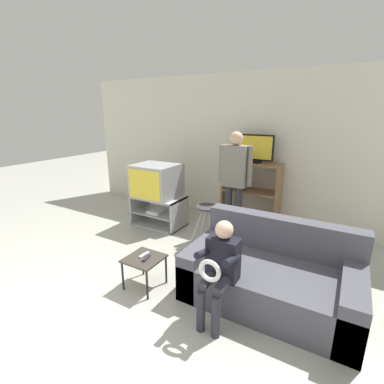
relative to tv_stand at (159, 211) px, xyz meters
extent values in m
plane|color=#ADADA3|center=(0.86, -2.63, -0.26)|extent=(18.00, 18.00, 0.00)
cube|color=silver|center=(0.86, 1.11, 1.04)|extent=(6.40, 0.06, 2.60)
cube|color=#A8A8AD|center=(0.00, 0.00, -0.25)|extent=(0.90, 0.54, 0.02)
cube|color=#A8A8AD|center=(0.00, 0.00, -0.02)|extent=(0.87, 0.54, 0.02)
cube|color=#A8A8AD|center=(0.00, 0.00, 0.25)|extent=(0.90, 0.54, 0.02)
cube|color=#A8A8AD|center=(-0.43, 0.00, 0.00)|extent=(0.03, 0.54, 0.52)
cube|color=#A8A8AD|center=(0.43, 0.00, 0.00)|extent=(0.03, 0.54, 0.52)
cube|color=silver|center=(0.00, -0.06, 0.01)|extent=(0.24, 0.28, 0.05)
cube|color=#9E9EA3|center=(-0.03, 0.01, 0.55)|extent=(0.71, 0.67, 0.57)
cube|color=yellow|center=(-0.03, -0.33, 0.55)|extent=(0.63, 0.01, 0.49)
cube|color=#8E6642|center=(0.91, 0.83, 0.30)|extent=(0.03, 0.42, 1.12)
cube|color=#8E6642|center=(1.86, 0.83, 0.30)|extent=(0.03, 0.42, 1.12)
cube|color=#8E6642|center=(1.39, 0.83, -0.24)|extent=(0.91, 0.42, 0.03)
cube|color=#8E6642|center=(1.39, 0.83, 0.36)|extent=(0.91, 0.42, 0.03)
cube|color=#8E6642|center=(1.39, 0.83, 0.85)|extent=(0.91, 0.42, 0.03)
cube|color=black|center=(1.21, 0.77, 0.48)|extent=(0.18, 0.04, 0.22)
cube|color=black|center=(1.40, 0.84, 0.88)|extent=(0.22, 0.20, 0.04)
cube|color=black|center=(1.40, 0.84, 1.12)|extent=(0.64, 0.04, 0.43)
cube|color=yellow|center=(1.40, 0.82, 1.12)|extent=(0.59, 0.01, 0.38)
cylinder|color=#B7B7BC|center=(1.02, -0.47, 0.06)|extent=(0.19, 0.15, 0.64)
cylinder|color=#B7B7BC|center=(1.27, -0.47, 0.06)|extent=(0.19, 0.15, 0.64)
cylinder|color=#B7B7BC|center=(1.02, -0.26, 0.06)|extent=(0.19, 0.15, 0.64)
cylinder|color=#B7B7BC|center=(1.27, -0.26, 0.06)|extent=(0.19, 0.15, 0.64)
cylinder|color=#333338|center=(1.14, -0.37, 0.38)|extent=(0.33, 0.33, 0.02)
cube|color=#38332D|center=(0.96, -1.56, 0.10)|extent=(0.40, 0.40, 0.02)
cylinder|color=black|center=(0.79, -1.74, -0.08)|extent=(0.02, 0.02, 0.35)
cylinder|color=black|center=(1.13, -1.74, -0.08)|extent=(0.02, 0.02, 0.35)
cylinder|color=black|center=(0.79, -1.39, -0.08)|extent=(0.02, 0.02, 0.35)
cylinder|color=black|center=(1.13, -1.39, -0.08)|extent=(0.02, 0.02, 0.35)
cube|color=#232328|center=(1.00, -1.57, 0.12)|extent=(0.06, 0.15, 0.02)
cube|color=silver|center=(0.93, -1.52, 0.12)|extent=(0.05, 0.15, 0.02)
cube|color=#4C4C56|center=(2.26, -1.09, -0.05)|extent=(1.72, 1.00, 0.40)
cube|color=#4C4C56|center=(2.26, -0.69, 0.35)|extent=(1.72, 0.20, 0.40)
cube|color=#4C4C56|center=(1.51, -1.09, 0.01)|extent=(0.22, 1.00, 0.52)
cube|color=#4C4C56|center=(3.01, -1.09, 0.01)|extent=(0.22, 1.00, 0.52)
cylinder|color=#2D2D33|center=(1.23, 0.21, 0.16)|extent=(0.11, 0.11, 0.84)
cylinder|color=#2D2D33|center=(1.40, 0.21, 0.16)|extent=(0.11, 0.11, 0.84)
cube|color=gray|center=(1.31, 0.21, 0.90)|extent=(0.38, 0.20, 0.63)
cylinder|color=gray|center=(1.09, 0.21, 0.91)|extent=(0.08, 0.08, 0.60)
cylinder|color=gray|center=(1.54, 0.21, 0.91)|extent=(0.08, 0.08, 0.60)
sphere|color=#DBAD89|center=(1.31, 0.21, 1.31)|extent=(0.20, 0.20, 0.20)
cylinder|color=#2D2D38|center=(1.83, -1.83, -0.05)|extent=(0.08, 0.08, 0.40)
cylinder|color=#2D2D38|center=(1.98, -1.83, -0.05)|extent=(0.08, 0.08, 0.40)
cylinder|color=#2D2D38|center=(1.83, -1.68, 0.19)|extent=(0.09, 0.30, 0.09)
cylinder|color=#2D2D38|center=(1.98, -1.68, 0.19)|extent=(0.09, 0.30, 0.09)
cube|color=black|center=(1.91, -1.53, 0.36)|extent=(0.30, 0.17, 0.42)
cylinder|color=black|center=(1.77, -1.66, 0.44)|extent=(0.06, 0.31, 0.14)
cylinder|color=black|center=(2.04, -1.66, 0.44)|extent=(0.06, 0.31, 0.14)
sphere|color=beige|center=(1.91, -1.53, 0.65)|extent=(0.17, 0.17, 0.17)
torus|color=white|center=(1.91, -1.82, 0.38)|extent=(0.21, 0.04, 0.21)
camera|label=1|loc=(2.83, -3.71, 1.69)|focal=26.00mm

